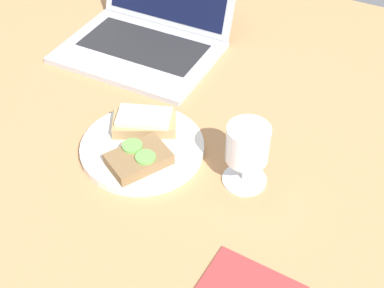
{
  "coord_description": "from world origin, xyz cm",
  "views": [
    {
      "loc": [
        33.04,
        -57.39,
        68.64
      ],
      "look_at": [
        3.66,
        -0.06,
        8.0
      ],
      "focal_mm": 50.0,
      "sensor_mm": 36.0,
      "label": 1
    }
  ],
  "objects_px": {
    "sandwich_with_cucumber": "(139,158)",
    "laptop": "(150,26)",
    "sandwich_with_cheese": "(145,122)",
    "plate": "(142,148)",
    "wine_glass": "(247,147)"
  },
  "relations": [
    {
      "from": "sandwich_with_cucumber",
      "to": "laptop",
      "type": "distance_m",
      "value": 0.4
    },
    {
      "from": "sandwich_with_cheese",
      "to": "laptop",
      "type": "height_order",
      "value": "laptop"
    },
    {
      "from": "plate",
      "to": "sandwich_with_cheese",
      "type": "bearing_deg",
      "value": 114.65
    },
    {
      "from": "sandwich_with_cheese",
      "to": "plate",
      "type": "bearing_deg",
      "value": -65.35
    },
    {
      "from": "sandwich_with_cheese",
      "to": "sandwich_with_cucumber",
      "type": "bearing_deg",
      "value": -65.38
    },
    {
      "from": "plate",
      "to": "wine_glass",
      "type": "height_order",
      "value": "wine_glass"
    },
    {
      "from": "sandwich_with_cucumber",
      "to": "laptop",
      "type": "height_order",
      "value": "laptop"
    },
    {
      "from": "sandwich_with_cucumber",
      "to": "laptop",
      "type": "bearing_deg",
      "value": 117.5
    },
    {
      "from": "plate",
      "to": "laptop",
      "type": "xyz_separation_m",
      "value": [
        -0.16,
        0.31,
        0.03
      ]
    },
    {
      "from": "sandwich_with_cucumber",
      "to": "wine_glass",
      "type": "xyz_separation_m",
      "value": [
        0.17,
        0.06,
        0.05
      ]
    },
    {
      "from": "laptop",
      "to": "sandwich_with_cucumber",
      "type": "bearing_deg",
      "value": -62.5
    },
    {
      "from": "wine_glass",
      "to": "laptop",
      "type": "bearing_deg",
      "value": 140.18
    },
    {
      "from": "plate",
      "to": "sandwich_with_cucumber",
      "type": "relative_size",
      "value": 1.81
    },
    {
      "from": "sandwich_with_cucumber",
      "to": "laptop",
      "type": "relative_size",
      "value": 0.37
    },
    {
      "from": "plate",
      "to": "laptop",
      "type": "relative_size",
      "value": 0.67
    }
  ]
}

